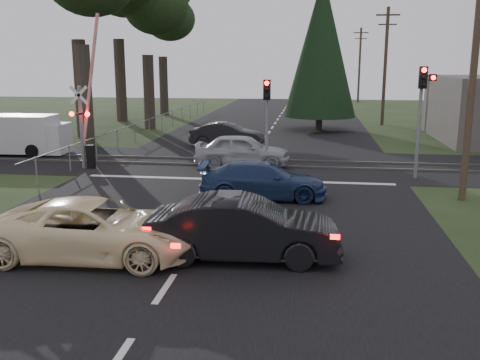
% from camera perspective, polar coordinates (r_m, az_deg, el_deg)
% --- Properties ---
extents(ground, '(120.00, 120.00, 0.00)m').
position_cam_1_polar(ground, '(14.76, -4.83, -6.80)').
color(ground, '#223217').
rests_on(ground, ground).
extents(road, '(14.00, 100.00, 0.01)m').
position_cam_1_polar(road, '(24.28, 0.32, 0.92)').
color(road, black).
rests_on(road, ground).
extents(rail_corridor, '(120.00, 8.00, 0.01)m').
position_cam_1_polar(rail_corridor, '(26.23, 0.89, 1.78)').
color(rail_corridor, black).
rests_on(rail_corridor, ground).
extents(stop_line, '(13.00, 0.35, 0.00)m').
position_cam_1_polar(stop_line, '(22.53, -0.28, 0.03)').
color(stop_line, silver).
rests_on(stop_line, ground).
extents(rail_near, '(120.00, 0.12, 0.10)m').
position_cam_1_polar(rail_near, '(25.44, 0.67, 1.55)').
color(rail_near, '#59544C').
rests_on(rail_near, ground).
extents(rail_far, '(120.00, 0.12, 0.10)m').
position_cam_1_polar(rail_far, '(27.00, 1.10, 2.18)').
color(rail_far, '#59544C').
rests_on(rail_far, ground).
extents(crossing_signal, '(1.62, 0.38, 6.96)m').
position_cam_1_polar(crossing_signal, '(25.73, -16.10, 5.71)').
color(crossing_signal, slate).
rests_on(crossing_signal, ground).
extents(traffic_signal_right, '(0.68, 0.48, 4.70)m').
position_cam_1_polar(traffic_signal_right, '(23.53, 18.88, 8.03)').
color(traffic_signal_right, slate).
rests_on(traffic_signal_right, ground).
extents(traffic_signal_center, '(0.32, 0.48, 4.10)m').
position_cam_1_polar(traffic_signal_center, '(24.44, 2.88, 7.61)').
color(traffic_signal_center, slate).
rests_on(traffic_signal_center, ground).
extents(utility_pole_near, '(1.80, 0.26, 9.00)m').
position_cam_1_polar(utility_pole_near, '(20.31, 23.68, 11.06)').
color(utility_pole_near, '#4C3D2D').
rests_on(utility_pole_near, ground).
extents(utility_pole_mid, '(1.80, 0.26, 9.00)m').
position_cam_1_polar(utility_pole_mid, '(43.92, 15.24, 11.83)').
color(utility_pole_mid, '#4C3D2D').
rests_on(utility_pole_mid, ground).
extents(utility_pole_far, '(1.80, 0.26, 9.00)m').
position_cam_1_polar(utility_pole_far, '(68.80, 12.64, 12.02)').
color(utility_pole_far, '#4C3D2D').
rests_on(utility_pole_far, ground).
extents(euc_tree_e, '(6.00, 6.00, 13.20)m').
position_cam_1_polar(euc_tree_e, '(51.77, -8.38, 17.46)').
color(euc_tree_e, '#473D33').
rests_on(euc_tree_e, ground).
extents(conifer_tree, '(5.20, 5.20, 11.00)m').
position_cam_1_polar(conifer_tree, '(39.60, 8.67, 13.94)').
color(conifer_tree, '#473D33').
rests_on(conifer_tree, ground).
extents(fence_left, '(0.10, 36.00, 1.20)m').
position_cam_1_polar(fence_left, '(38.01, -8.93, 4.94)').
color(fence_left, slate).
rests_on(fence_left, ground).
extents(cream_coupe, '(5.39, 2.63, 1.47)m').
position_cam_1_polar(cream_coupe, '(14.00, -15.26, -5.10)').
color(cream_coupe, '#FCE8B5').
rests_on(cream_coupe, ground).
extents(dark_hatchback, '(4.87, 1.94, 1.58)m').
position_cam_1_polar(dark_hatchback, '(13.38, 0.41, -5.24)').
color(dark_hatchback, black).
rests_on(dark_hatchback, ground).
extents(silver_car, '(4.52, 1.85, 1.53)m').
position_cam_1_polar(silver_car, '(25.42, 0.25, 3.18)').
color(silver_car, '#A4A7AC').
rests_on(silver_car, ground).
extents(blue_sedan, '(4.73, 2.20, 1.34)m').
position_cam_1_polar(blue_sedan, '(19.38, 2.46, -0.04)').
color(blue_sedan, navy).
rests_on(blue_sedan, ground).
extents(dark_car_far, '(4.36, 1.74, 1.41)m').
position_cam_1_polar(dark_car_far, '(31.38, -1.37, 4.83)').
color(dark_car_far, black).
rests_on(dark_car_far, ground).
extents(white_van, '(5.50, 2.33, 2.11)m').
position_cam_1_polar(white_van, '(31.16, -22.55, 4.51)').
color(white_van, silver).
rests_on(white_van, ground).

